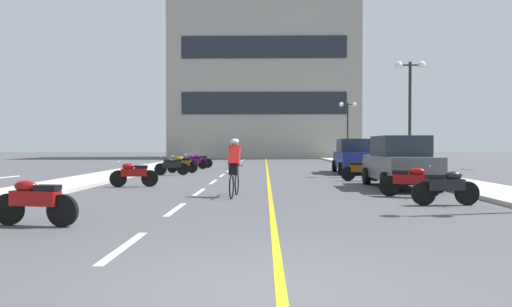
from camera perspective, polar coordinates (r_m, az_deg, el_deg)
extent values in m
plane|color=#47474C|center=(25.87, 0.85, -2.26)|extent=(140.00, 140.00, 0.00)
cube|color=#B7B2A8|center=(29.76, -13.13, -1.74)|extent=(2.40, 72.00, 0.12)
cube|color=#B7B2A8|center=(29.73, 14.89, -1.75)|extent=(2.40, 72.00, 0.12)
cube|color=silver|center=(7.29, -15.85, -10.92)|extent=(0.14, 2.20, 0.01)
cube|color=silver|center=(11.12, -9.82, -6.74)|extent=(0.14, 2.20, 0.01)
cube|color=silver|center=(15.04, -6.94, -4.68)|extent=(0.14, 2.20, 0.01)
cube|color=silver|center=(19.00, -5.27, -3.48)|extent=(0.14, 2.20, 0.01)
cube|color=silver|center=(22.97, -4.17, -2.68)|extent=(0.14, 2.20, 0.01)
cube|color=silver|center=(26.95, -3.40, -2.12)|extent=(0.14, 2.20, 0.01)
cube|color=silver|center=(30.93, -2.83, -1.71)|extent=(0.14, 2.20, 0.01)
cube|color=silver|center=(34.92, -2.39, -1.39)|extent=(0.14, 2.20, 0.01)
cube|color=silver|center=(38.91, -2.04, -1.13)|extent=(0.14, 2.20, 0.01)
cube|color=silver|center=(42.90, -1.75, -0.92)|extent=(0.14, 2.20, 0.01)
cube|color=silver|center=(46.89, -1.51, -0.75)|extent=(0.14, 2.20, 0.01)
cube|color=silver|center=(50.89, -1.31, -0.61)|extent=(0.14, 2.20, 0.01)
cube|color=gold|center=(28.86, 1.37, -1.91)|extent=(0.12, 66.00, 0.01)
cube|color=#9E998E|center=(55.14, 0.97, 9.88)|extent=(20.99, 9.34, 19.88)
cube|color=#1E232D|center=(49.97, 0.97, 6.20)|extent=(17.63, 0.10, 2.39)
cube|color=#1E232D|center=(50.85, 0.97, 12.91)|extent=(17.63, 0.10, 2.39)
cylinder|color=black|center=(23.39, 18.31, 4.15)|extent=(0.14, 0.14, 5.33)
cylinder|color=black|center=(23.66, 18.35, 10.24)|extent=(1.10, 0.08, 0.08)
sphere|color=white|center=(23.50, 17.05, 10.31)|extent=(0.36, 0.36, 0.36)
sphere|color=white|center=(23.82, 19.63, 10.17)|extent=(0.36, 0.36, 0.36)
cylinder|color=black|center=(40.21, 11.15, 2.62)|extent=(0.14, 0.14, 4.96)
cylinder|color=black|center=(40.34, 11.16, 5.93)|extent=(1.10, 0.08, 0.08)
sphere|color=white|center=(40.25, 10.38, 5.94)|extent=(0.36, 0.36, 0.36)
sphere|color=white|center=(40.44, 11.93, 5.91)|extent=(0.36, 0.36, 0.36)
cylinder|color=black|center=(18.20, 13.38, -2.70)|extent=(0.22, 0.64, 0.64)
cylinder|color=black|center=(18.63, 18.51, -2.64)|extent=(0.22, 0.64, 0.64)
cylinder|color=black|center=(15.48, 15.55, -3.38)|extent=(0.22, 0.64, 0.64)
cylinder|color=black|center=(15.98, 21.48, -3.27)|extent=(0.22, 0.64, 0.64)
cube|color=#4C5156|center=(17.02, 17.17, -1.63)|extent=(1.72, 4.21, 0.80)
cube|color=#1E2833|center=(17.00, 17.19, 0.89)|extent=(1.57, 2.21, 0.70)
cylinder|color=black|center=(26.53, 9.57, -1.50)|extent=(0.24, 0.65, 0.64)
cylinder|color=black|center=(26.78, 13.19, -1.49)|extent=(0.24, 0.65, 0.64)
cylinder|color=black|center=(23.76, 10.34, -1.81)|extent=(0.24, 0.65, 0.64)
cylinder|color=black|center=(24.03, 14.36, -1.79)|extent=(0.24, 0.65, 0.64)
cube|color=navy|center=(25.24, 11.85, -0.73)|extent=(1.85, 4.26, 0.80)
cube|color=#1E2833|center=(25.23, 11.86, 0.97)|extent=(1.64, 2.25, 0.70)
cylinder|color=black|center=(9.97, -27.99, -6.04)|extent=(0.61, 0.19, 0.60)
cylinder|color=black|center=(9.34, -22.60, -6.47)|extent=(0.61, 0.19, 0.60)
cube|color=maroon|center=(9.62, -25.39, -4.95)|extent=(0.93, 0.41, 0.28)
ellipsoid|color=maroon|center=(9.72, -26.37, -3.60)|extent=(0.47, 0.30, 0.22)
cube|color=black|center=(9.46, -24.16, -3.83)|extent=(0.47, 0.30, 0.10)
cylinder|color=silver|center=(9.91, -28.02, -2.60)|extent=(0.12, 0.60, 0.03)
cylinder|color=black|center=(12.79, 24.41, -4.46)|extent=(0.60, 0.13, 0.60)
cylinder|color=black|center=(12.35, 19.81, -4.62)|extent=(0.60, 0.13, 0.60)
cube|color=black|center=(12.54, 22.16, -3.54)|extent=(0.91, 0.32, 0.28)
ellipsoid|color=black|center=(12.61, 23.00, -2.52)|extent=(0.45, 0.26, 0.22)
cube|color=black|center=(12.43, 21.11, -2.65)|extent=(0.45, 0.26, 0.10)
cylinder|color=silver|center=(12.75, 24.43, -1.77)|extent=(0.06, 0.60, 0.03)
cylinder|color=black|center=(14.16, 20.49, -3.90)|extent=(0.60, 0.30, 0.60)
cylinder|color=black|center=(14.21, 16.04, -3.85)|extent=(0.60, 0.30, 0.60)
cube|color=maroon|center=(14.16, 18.27, -2.99)|extent=(0.94, 0.57, 0.28)
ellipsoid|color=maroon|center=(14.14, 19.09, -2.11)|extent=(0.50, 0.38, 0.22)
cube|color=black|center=(14.16, 17.26, -2.18)|extent=(0.50, 0.38, 0.10)
cylinder|color=silver|center=(14.12, 20.51, -1.47)|extent=(0.23, 0.57, 0.03)
cylinder|color=black|center=(17.30, -16.51, -2.98)|extent=(0.61, 0.20, 0.60)
cylinder|color=black|center=(17.19, -12.87, -2.99)|extent=(0.61, 0.20, 0.60)
cube|color=maroon|center=(17.22, -14.70, -2.25)|extent=(0.93, 0.43, 0.28)
ellipsoid|color=maroon|center=(17.24, -15.37, -1.52)|extent=(0.47, 0.31, 0.22)
cube|color=black|center=(17.19, -13.88, -1.59)|extent=(0.47, 0.31, 0.10)
cylinder|color=silver|center=(17.27, -16.52, -0.99)|extent=(0.13, 0.60, 0.03)
cylinder|color=black|center=(19.99, 14.31, -2.43)|extent=(0.60, 0.12, 0.60)
cylinder|color=black|center=(19.79, 11.19, -2.45)|extent=(0.60, 0.12, 0.60)
cube|color=brown|center=(19.87, 12.76, -1.80)|extent=(0.91, 0.30, 0.28)
ellipsoid|color=brown|center=(19.90, 13.33, -1.17)|extent=(0.45, 0.25, 0.22)
cube|color=black|center=(19.82, 12.05, -1.23)|extent=(0.45, 0.25, 0.10)
cylinder|color=silver|center=(19.96, 14.32, -0.71)|extent=(0.05, 0.60, 0.03)
cylinder|color=black|center=(23.44, -11.61, -1.90)|extent=(0.61, 0.21, 0.60)
cylinder|color=black|center=(23.44, -8.92, -1.89)|extent=(0.61, 0.21, 0.60)
cube|color=black|center=(23.42, -10.27, -1.36)|extent=(0.94, 0.45, 0.28)
ellipsoid|color=black|center=(23.42, -10.76, -0.82)|extent=(0.48, 0.32, 0.22)
cube|color=black|center=(23.42, -9.66, -0.87)|extent=(0.48, 0.32, 0.10)
cylinder|color=silver|center=(23.42, -11.62, -0.43)|extent=(0.15, 0.59, 0.03)
cylinder|color=black|center=(25.51, -10.21, -1.65)|extent=(0.61, 0.17, 0.60)
cylinder|color=black|center=(25.18, -7.83, -1.68)|extent=(0.61, 0.17, 0.60)
cube|color=brown|center=(25.33, -9.03, -1.17)|extent=(0.93, 0.39, 0.28)
ellipsoid|color=brown|center=(25.38, -9.46, -0.67)|extent=(0.47, 0.29, 0.22)
cube|color=black|center=(25.25, -8.49, -0.72)|extent=(0.47, 0.29, 0.10)
cylinder|color=silver|center=(25.49, -10.21, -0.30)|extent=(0.10, 0.60, 0.03)
cylinder|color=black|center=(27.08, -10.05, -1.49)|extent=(0.60, 0.26, 0.60)
cylinder|color=black|center=(27.19, -7.74, -1.48)|extent=(0.60, 0.26, 0.60)
cube|color=brown|center=(27.12, -8.90, -1.02)|extent=(0.94, 0.51, 0.28)
ellipsoid|color=brown|center=(27.10, -9.32, -0.56)|extent=(0.49, 0.35, 0.22)
cube|color=black|center=(27.14, -8.37, -0.59)|extent=(0.49, 0.35, 0.10)
cylinder|color=silver|center=(27.06, -10.06, -0.22)|extent=(0.19, 0.59, 0.03)
cylinder|color=black|center=(29.39, -8.59, -1.29)|extent=(0.61, 0.19, 0.60)
cylinder|color=black|center=(29.07, -6.52, -1.31)|extent=(0.61, 0.19, 0.60)
cube|color=#590C59|center=(29.22, -7.56, -0.87)|extent=(0.93, 0.41, 0.28)
ellipsoid|color=#590C59|center=(29.27, -7.94, -0.43)|extent=(0.47, 0.30, 0.22)
cube|color=black|center=(29.14, -7.09, -0.48)|extent=(0.47, 0.30, 0.10)
cylinder|color=silver|center=(29.37, -8.59, -0.12)|extent=(0.12, 0.60, 0.03)
cylinder|color=black|center=(30.75, -7.93, -1.18)|extent=(0.60, 0.11, 0.60)
cylinder|color=black|center=(30.58, -5.90, -1.19)|extent=(0.60, 0.11, 0.60)
cube|color=#590C59|center=(30.65, -6.92, -0.77)|extent=(0.90, 0.29, 0.28)
ellipsoid|color=#590C59|center=(30.68, -7.29, -0.36)|extent=(0.44, 0.25, 0.22)
cube|color=black|center=(30.61, -6.45, -0.40)|extent=(0.44, 0.25, 0.10)
cylinder|color=silver|center=(30.73, -7.93, -0.06)|extent=(0.04, 0.60, 0.03)
torus|color=black|center=(14.13, -2.37, -3.68)|extent=(0.10, 0.72, 0.72)
torus|color=black|center=(13.09, -3.02, -4.06)|extent=(0.10, 0.72, 0.72)
cylinder|color=blue|center=(13.56, -2.70, -2.61)|extent=(0.12, 0.95, 0.04)
cube|color=black|center=(13.40, -2.79, -1.71)|extent=(0.12, 0.21, 0.06)
cylinder|color=blue|center=(13.99, -2.43, -1.47)|extent=(0.42, 0.06, 0.03)
cube|color=black|center=(13.45, -2.76, -2.00)|extent=(0.27, 0.38, 0.28)
cube|color=red|center=(13.59, -2.67, -0.28)|extent=(0.36, 0.48, 0.61)
sphere|color=#8C6647|center=(13.71, -2.59, 1.20)|extent=(0.20, 0.20, 0.20)
ellipsoid|color=white|center=(13.71, -2.59, 1.49)|extent=(0.24, 0.26, 0.16)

